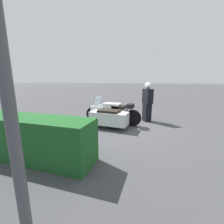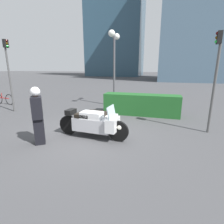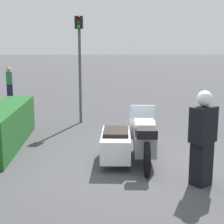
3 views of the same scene
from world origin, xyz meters
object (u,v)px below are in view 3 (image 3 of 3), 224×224
(pedestrian_bystander, at_px, (9,84))
(police_motorcycle, at_px, (129,140))
(hedge_bush_curbside, at_px, (5,127))
(officer_rider, at_px, (203,136))
(traffic_light_near, at_px, (80,54))

(pedestrian_bystander, bearing_deg, police_motorcycle, -74.37)
(hedge_bush_curbside, relative_size, pedestrian_bystander, 2.39)
(officer_rider, relative_size, pedestrian_bystander, 1.15)
(police_motorcycle, distance_m, pedestrian_bystander, 10.09)
(officer_rider, height_order, pedestrian_bystander, officer_rider)
(pedestrian_bystander, bearing_deg, traffic_light_near, -67.40)
(police_motorcycle, relative_size, pedestrian_bystander, 1.64)
(pedestrian_bystander, bearing_deg, hedge_bush_curbside, -90.25)
(hedge_bush_curbside, height_order, traffic_light_near, traffic_light_near)
(hedge_bush_curbside, distance_m, pedestrian_bystander, 7.83)
(hedge_bush_curbside, distance_m, traffic_light_near, 3.68)
(officer_rider, xyz_separation_m, traffic_light_near, (5.36, 2.50, 1.35))
(police_motorcycle, bearing_deg, traffic_light_near, 22.48)
(officer_rider, bearing_deg, pedestrian_bystander, -5.56)
(traffic_light_near, distance_m, pedestrian_bystander, 6.30)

